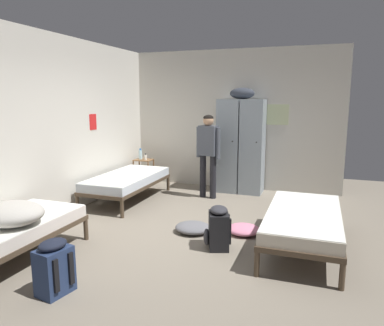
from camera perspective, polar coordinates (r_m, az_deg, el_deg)
ground_plane at (r=5.20m, az=-1.04°, el=-10.88°), size 8.89×8.89×0.00m
room_backdrop at (r=6.49m, az=-7.26°, el=6.17°), size 4.39×5.62×2.84m
locker_bank at (r=7.25m, az=7.74°, el=2.98°), size 0.90×0.55×2.07m
shelf_unit at (r=7.87m, az=-7.63°, el=-1.05°), size 0.38×0.30×0.57m
bed_right at (r=4.76m, az=17.19°, el=-8.51°), size 0.90×1.90×0.49m
bed_left_rear at (r=6.76m, az=-10.19°, el=-2.69°), size 0.90×1.90×0.49m
bed_left_front at (r=4.65m, az=-27.59°, el=-9.69°), size 0.90×1.90×0.49m
bedding_heap at (r=4.49m, az=-26.59°, el=-7.14°), size 0.72×0.64×0.25m
person_traveler at (r=6.75m, az=2.57°, el=2.33°), size 0.49×0.26×1.57m
water_bottle at (r=7.87m, az=-8.14°, el=1.37°), size 0.07×0.07×0.23m
lotion_bottle at (r=7.75m, az=-7.36°, el=0.93°), size 0.06×0.06×0.14m
backpack_navy at (r=3.86m, az=-21.03°, el=-15.20°), size 0.38×0.36×0.55m
backpack_black at (r=4.61m, az=4.10°, el=-10.26°), size 0.40×0.38×0.55m
clothes_pile_pink at (r=5.18m, az=8.15°, el=-10.33°), size 0.46×0.45×0.12m
clothes_pile_grey at (r=5.18m, az=0.17°, el=-10.16°), size 0.51×0.46×0.14m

